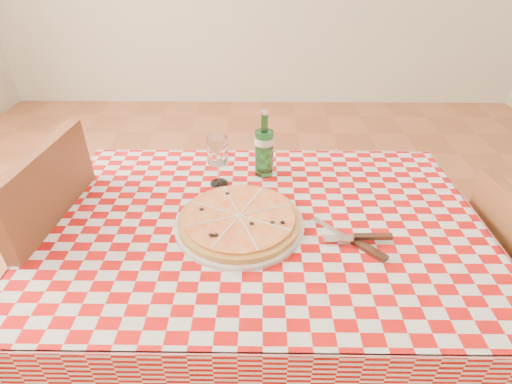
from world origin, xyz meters
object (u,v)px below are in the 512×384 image
dining_table (262,245)px  wine_glass (218,161)px  pizza_plate (239,219)px  chair_far (43,262)px  water_bottle (264,144)px  chair_near (512,295)px

dining_table → wine_glass: bearing=126.2°
wine_glass → pizza_plate: bearing=-70.9°
chair_far → water_bottle: 0.84m
chair_near → chair_far: (-1.54, 0.07, 0.07)m
chair_near → chair_far: size_ratio=0.88×
wine_glass → dining_table: bearing=-53.8°
dining_table → wine_glass: size_ratio=6.91×
pizza_plate → dining_table: bearing=24.6°
dining_table → chair_near: size_ratio=1.40×
pizza_plate → chair_far: bearing=175.3°
chair_far → wine_glass: size_ratio=5.62×
pizza_plate → water_bottle: water_bottle is taller
dining_table → chair_near: 0.83m
dining_table → water_bottle: (0.01, 0.27, 0.22)m
water_bottle → wine_glass: size_ratio=1.36×
dining_table → chair_far: size_ratio=1.23×
pizza_plate → water_bottle: (0.07, 0.30, 0.09)m
pizza_plate → wine_glass: size_ratio=2.16×
pizza_plate → water_bottle: 0.32m
dining_table → wine_glass: 0.31m
chair_near → pizza_plate: size_ratio=2.28×
chair_far → pizza_plate: size_ratio=2.60×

